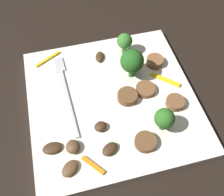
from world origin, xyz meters
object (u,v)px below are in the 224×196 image
(mushroom_2, at_px, (52,148))
(pepper_strip_0, at_px, (93,165))
(sausage_slice_4, at_px, (145,142))
(sausage_slice_0, at_px, (155,61))
(plate, at_px, (112,100))
(fork, at_px, (65,88))
(mushroom_0, at_px, (73,147))
(pepper_strip_2, at_px, (48,59))
(sausage_slice_3, at_px, (146,91))
(mushroom_4, at_px, (70,168))
(broccoli_floret_2, at_px, (125,42))
(mushroom_5, at_px, (101,127))
(broccoli_floret_0, at_px, (132,61))
(mushroom_3, at_px, (100,57))
(broccoli_floret_1, at_px, (164,119))
(sausage_slice_1, at_px, (175,102))
(sausage_slice_2, at_px, (128,96))
(pepper_strip_1, at_px, (165,80))
(mushroom_1, at_px, (110,149))

(mushroom_2, distance_m, pepper_strip_0, 0.07)
(sausage_slice_4, distance_m, mushroom_2, 0.15)
(mushroom_2, bearing_deg, sausage_slice_0, -58.98)
(plate, relative_size, fork, 1.62)
(mushroom_0, xyz_separation_m, pepper_strip_2, (0.20, 0.02, -0.00))
(sausage_slice_3, distance_m, sausage_slice_4, 0.10)
(mushroom_4, bearing_deg, sausage_slice_0, -48.90)
(broccoli_floret_2, height_order, mushroom_0, broccoli_floret_2)
(sausage_slice_3, bearing_deg, broccoli_floret_2, 5.84)
(mushroom_5, bearing_deg, mushroom_4, 133.50)
(broccoli_floret_0, distance_m, mushroom_3, 0.08)
(pepper_strip_0, relative_size, pepper_strip_2, 0.75)
(broccoli_floret_1, height_order, sausage_slice_1, broccoli_floret_1)
(fork, distance_m, mushroom_5, 0.10)
(sausage_slice_3, bearing_deg, mushroom_4, 124.30)
(sausage_slice_0, relative_size, mushroom_2, 1.06)
(sausage_slice_2, relative_size, mushroom_3, 1.30)
(mushroom_2, relative_size, pepper_strip_0, 0.73)
(sausage_slice_0, relative_size, sausage_slice_2, 0.91)
(mushroom_2, relative_size, mushroom_3, 1.11)
(mushroom_4, distance_m, pepper_strip_2, 0.23)
(broccoli_floret_1, bearing_deg, sausage_slice_4, 119.62)
(fork, xyz_separation_m, pepper_strip_1, (-0.03, -0.18, 0.00))
(sausage_slice_4, bearing_deg, mushroom_3, 8.11)
(mushroom_0, relative_size, mushroom_4, 0.81)
(sausage_slice_4, relative_size, mushroom_4, 1.18)
(pepper_strip_1, bearing_deg, broccoli_floret_2, 31.57)
(broccoli_floret_0, bearing_deg, broccoli_floret_1, -171.57)
(mushroom_4, relative_size, mushroom_5, 1.42)
(broccoli_floret_1, relative_size, mushroom_2, 1.55)
(broccoli_floret_2, height_order, pepper_strip_0, broccoli_floret_2)
(mushroom_0, relative_size, pepper_strip_2, 0.42)
(fork, height_order, broccoli_floret_1, broccoli_floret_1)
(broccoli_floret_0, height_order, mushroom_1, broccoli_floret_0)
(sausage_slice_4, bearing_deg, broccoli_floret_2, -6.18)
(sausage_slice_3, height_order, sausage_slice_4, same)
(broccoli_floret_0, distance_m, broccoli_floret_2, 0.06)
(mushroom_1, relative_size, mushroom_2, 0.90)
(mushroom_2, relative_size, mushroom_5, 1.46)
(sausage_slice_3, bearing_deg, mushroom_5, 117.22)
(mushroom_5, bearing_deg, sausage_slice_4, -125.11)
(sausage_slice_4, bearing_deg, pepper_strip_0, 99.93)
(broccoli_floret_2, height_order, sausage_slice_1, broccoli_floret_2)
(fork, relative_size, pepper_strip_2, 3.21)
(sausage_slice_3, bearing_deg, sausage_slice_4, 160.65)
(sausage_slice_3, xyz_separation_m, sausage_slice_4, (-0.09, 0.03, 0.00))
(sausage_slice_2, relative_size, sausage_slice_4, 1.02)
(plate, distance_m, broccoli_floret_1, 0.11)
(broccoli_floret_2, relative_size, mushroom_3, 1.66)
(pepper_strip_2, bearing_deg, sausage_slice_4, -149.22)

